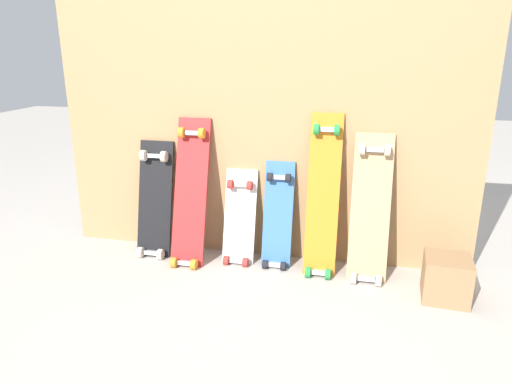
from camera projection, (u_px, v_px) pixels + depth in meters
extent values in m
plane|color=#B2AAA0|center=(259.00, 257.00, 2.76)|extent=(12.00, 12.00, 0.00)
cube|color=tan|center=(261.00, 120.00, 2.58)|extent=(2.38, 0.04, 1.61)
cube|color=black|center=(155.00, 204.00, 2.76)|extent=(0.21, 0.19, 0.74)
cube|color=#B7B7BF|center=(152.00, 253.00, 2.75)|extent=(0.09, 0.04, 0.03)
cube|color=#B7B7BF|center=(155.00, 156.00, 2.71)|extent=(0.09, 0.04, 0.03)
cylinder|color=beige|center=(140.00, 252.00, 2.75)|extent=(0.03, 0.06, 0.06)
cylinder|color=beige|center=(161.00, 254.00, 2.72)|extent=(0.03, 0.06, 0.06)
cylinder|color=beige|center=(144.00, 155.00, 2.71)|extent=(0.03, 0.06, 0.06)
cylinder|color=beige|center=(164.00, 157.00, 2.68)|extent=(0.03, 0.06, 0.06)
cube|color=#B22626|center=(190.00, 198.00, 2.65)|extent=(0.19, 0.27, 0.88)
cube|color=#B7B7BF|center=(185.00, 263.00, 2.63)|extent=(0.09, 0.04, 0.03)
cube|color=#B7B7BF|center=(193.00, 133.00, 2.61)|extent=(0.09, 0.04, 0.03)
cylinder|color=orange|center=(174.00, 262.00, 2.63)|extent=(0.03, 0.06, 0.06)
cylinder|color=orange|center=(194.00, 264.00, 2.60)|extent=(0.03, 0.06, 0.06)
cylinder|color=orange|center=(182.00, 132.00, 2.61)|extent=(0.03, 0.06, 0.06)
cylinder|color=orange|center=(202.00, 133.00, 2.58)|extent=(0.03, 0.06, 0.06)
cube|color=silver|center=(240.00, 222.00, 2.68)|extent=(0.18, 0.18, 0.60)
cube|color=#B7B7BF|center=(237.00, 261.00, 2.66)|extent=(0.08, 0.04, 0.03)
cube|color=#B7B7BF|center=(241.00, 185.00, 2.64)|extent=(0.08, 0.04, 0.03)
cylinder|color=red|center=(226.00, 260.00, 2.66)|extent=(0.03, 0.05, 0.05)
cylinder|color=red|center=(245.00, 262.00, 2.64)|extent=(0.03, 0.05, 0.05)
cylinder|color=red|center=(230.00, 184.00, 2.64)|extent=(0.03, 0.05, 0.05)
cylinder|color=red|center=(250.00, 185.00, 2.61)|extent=(0.03, 0.05, 0.05)
cube|color=#386BAD|center=(278.00, 221.00, 2.63)|extent=(0.17, 0.17, 0.66)
cube|color=#B7B7BF|center=(275.00, 265.00, 2.62)|extent=(0.07, 0.04, 0.03)
cube|color=#B7B7BF|center=(279.00, 177.00, 2.58)|extent=(0.07, 0.04, 0.03)
cylinder|color=black|center=(265.00, 264.00, 2.61)|extent=(0.03, 0.05, 0.05)
cylinder|color=black|center=(283.00, 266.00, 2.59)|extent=(0.03, 0.05, 0.05)
cylinder|color=black|center=(270.00, 177.00, 2.58)|extent=(0.03, 0.05, 0.05)
cylinder|color=black|center=(288.00, 178.00, 2.55)|extent=(0.03, 0.05, 0.05)
cube|color=orange|center=(323.00, 202.00, 2.51)|extent=(0.17, 0.22, 0.93)
cube|color=#B7B7BF|center=(318.00, 272.00, 2.52)|extent=(0.08, 0.04, 0.03)
cube|color=#B7B7BF|center=(327.00, 130.00, 2.45)|extent=(0.08, 0.04, 0.03)
cylinder|color=#268C3F|center=(308.00, 272.00, 2.51)|extent=(0.03, 0.06, 0.06)
cylinder|color=#268C3F|center=(328.00, 274.00, 2.49)|extent=(0.03, 0.06, 0.06)
cylinder|color=#268C3F|center=(316.00, 129.00, 2.44)|extent=(0.03, 0.06, 0.06)
cylinder|color=#268C3F|center=(337.00, 130.00, 2.42)|extent=(0.03, 0.06, 0.06)
cube|color=tan|center=(370.00, 214.00, 2.46)|extent=(0.20, 0.24, 0.83)
cube|color=#B7B7BF|center=(366.00, 279.00, 2.45)|extent=(0.09, 0.04, 0.03)
cube|color=#B7B7BF|center=(375.00, 150.00, 2.42)|extent=(0.09, 0.04, 0.03)
cylinder|color=beige|center=(353.00, 278.00, 2.45)|extent=(0.03, 0.06, 0.06)
cylinder|color=beige|center=(378.00, 281.00, 2.42)|extent=(0.03, 0.06, 0.06)
cylinder|color=beige|center=(362.00, 149.00, 2.42)|extent=(0.03, 0.06, 0.06)
cylinder|color=beige|center=(387.00, 150.00, 2.39)|extent=(0.03, 0.06, 0.06)
cube|color=#99724C|center=(446.00, 278.00, 2.28)|extent=(0.23, 0.23, 0.22)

